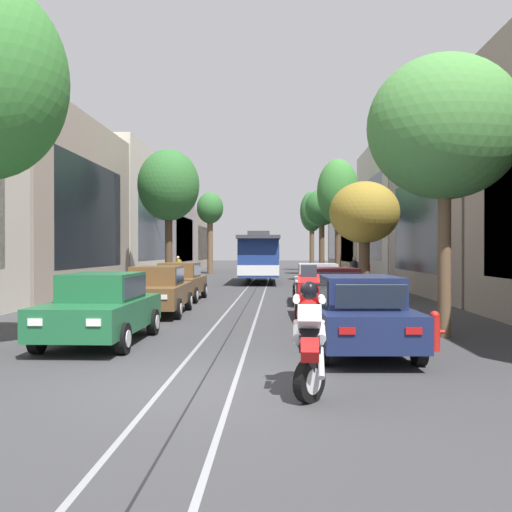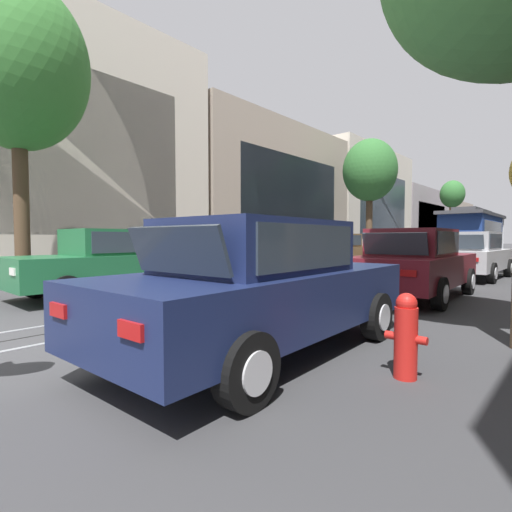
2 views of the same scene
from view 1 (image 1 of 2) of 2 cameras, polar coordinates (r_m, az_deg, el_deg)
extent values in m
plane|color=#38383A|center=(35.98, 0.30, -2.80)|extent=(170.14, 170.14, 0.00)
cube|color=gray|center=(40.79, -0.22, -2.39)|extent=(0.08, 76.06, 0.01)
cube|color=gray|center=(40.76, 1.27, -2.40)|extent=(0.08, 76.06, 0.01)
cube|color=black|center=(40.77, 0.53, -2.40)|extent=(0.03, 76.06, 0.01)
cube|color=gray|center=(29.52, -20.81, 4.71)|extent=(5.12, 13.31, 8.52)
cube|color=#2D3842|center=(28.59, -16.11, 4.01)|extent=(0.04, 9.53, 5.11)
cube|color=beige|center=(42.32, -13.32, 3.99)|extent=(4.73, 13.31, 9.30)
cube|color=#2D3842|center=(41.73, -10.21, 3.40)|extent=(0.04, 9.53, 5.58)
cube|color=gray|center=(55.57, -9.87, 2.02)|extent=(5.37, 13.31, 7.08)
cube|color=#2D3842|center=(55.06, -7.15, 1.67)|extent=(0.04, 9.53, 4.25)
cube|color=gray|center=(68.85, -7.11, 1.55)|extent=(4.44, 13.31, 6.62)
cube|color=#2D3842|center=(68.52, -5.30, 1.28)|extent=(0.04, 9.53, 3.97)
cube|color=gray|center=(28.62, 20.82, 3.67)|extent=(5.13, 13.31, 7.35)
cube|color=#2D3842|center=(27.90, 15.84, 3.01)|extent=(0.04, 9.53, 4.41)
cube|color=beige|center=(41.72, 14.37, 4.28)|extent=(4.43, 13.31, 9.65)
cube|color=#2D3842|center=(41.29, 11.39, 3.65)|extent=(0.04, 9.53, 5.79)
cube|color=tan|center=(55.10, 11.81, 1.98)|extent=(5.25, 13.31, 6.97)
cube|color=#2D3842|center=(54.72, 9.12, 1.63)|extent=(0.04, 9.53, 4.18)
cube|color=gray|center=(68.56, 9.92, 1.94)|extent=(5.27, 13.31, 7.56)
cube|color=#2D3842|center=(68.25, 7.75, 1.63)|extent=(0.04, 9.53, 4.54)
cube|color=#1E6038|center=(13.31, -15.31, -5.70)|extent=(1.83, 4.31, 0.66)
cube|color=#1E6038|center=(13.40, -15.12, -2.96)|extent=(1.49, 2.07, 0.60)
cube|color=#2D3842|center=(12.61, -16.29, -3.27)|extent=(1.33, 0.23, 0.47)
cube|color=#2D3842|center=(14.53, -13.70, -2.76)|extent=(1.30, 0.21, 0.45)
cube|color=#2D3842|center=(13.19, -12.02, -3.01)|extent=(0.04, 1.81, 0.47)
cube|color=#2D3842|center=(13.65, -18.12, -2.90)|extent=(0.04, 1.81, 0.47)
cube|color=white|center=(11.09, -16.01, -6.44)|extent=(0.28, 0.04, 0.14)
cube|color=#B21414|center=(15.22, -10.80, -4.53)|extent=(0.28, 0.04, 0.12)
cube|color=white|center=(11.49, -21.32, -6.21)|extent=(0.28, 0.04, 0.14)
cube|color=#B21414|center=(15.52, -14.82, -4.45)|extent=(0.28, 0.04, 0.12)
cylinder|color=black|center=(11.84, -13.22, -8.09)|extent=(0.20, 0.64, 0.64)
cylinder|color=silver|center=(11.81, -12.70, -8.11)|extent=(0.02, 0.35, 0.35)
cylinder|color=black|center=(12.43, -21.12, -7.70)|extent=(0.20, 0.64, 0.64)
cylinder|color=silver|center=(12.47, -21.59, -7.67)|extent=(0.02, 0.35, 0.35)
cylinder|color=black|center=(14.40, -10.31, -6.54)|extent=(0.20, 0.64, 0.64)
cylinder|color=silver|center=(14.37, -9.88, -6.56)|extent=(0.02, 0.35, 0.35)
cylinder|color=black|center=(14.89, -16.97, -6.32)|extent=(0.20, 0.64, 0.64)
cylinder|color=silver|center=(14.92, -17.37, -6.31)|extent=(0.02, 0.35, 0.35)
cube|color=brown|center=(18.90, -9.96, -3.85)|extent=(1.94, 4.36, 0.66)
cube|color=brown|center=(19.01, -9.88, -1.92)|extent=(1.54, 2.11, 0.60)
cube|color=#2D3842|center=(18.19, -10.35, -2.09)|extent=(1.34, 0.27, 0.47)
cube|color=#2D3842|center=(20.18, -9.29, -1.83)|extent=(1.30, 0.24, 0.45)
cube|color=#2D3842|center=(18.89, -7.65, -1.93)|extent=(0.09, 1.81, 0.47)
cube|color=#2D3842|center=(19.16, -12.09, -1.90)|extent=(0.09, 1.81, 0.47)
cube|color=white|center=(16.68, -9.39, -4.09)|extent=(0.28, 0.05, 0.14)
cube|color=#B21414|center=(20.94, -7.40, -3.15)|extent=(0.28, 0.05, 0.12)
cube|color=white|center=(16.90, -13.14, -4.04)|extent=(0.28, 0.05, 0.14)
cube|color=#B21414|center=(21.11, -10.41, -3.12)|extent=(0.28, 0.05, 0.12)
cylinder|color=black|center=(17.48, -7.89, -5.29)|extent=(0.22, 0.65, 0.64)
cylinder|color=silver|center=(17.46, -7.53, -5.29)|extent=(0.03, 0.35, 0.35)
cylinder|color=black|center=(17.81, -13.52, -5.19)|extent=(0.22, 0.65, 0.64)
cylinder|color=silver|center=(17.84, -13.87, -5.18)|extent=(0.03, 0.35, 0.35)
cylinder|color=black|center=(20.11, -6.80, -4.52)|extent=(0.22, 0.65, 0.64)
cylinder|color=silver|center=(20.10, -6.49, -4.53)|extent=(0.03, 0.35, 0.35)
cylinder|color=black|center=(20.40, -11.73, -4.46)|extent=(0.22, 0.65, 0.64)
cylinder|color=silver|center=(20.42, -12.03, -4.45)|extent=(0.03, 0.35, 0.35)
cube|color=brown|center=(24.07, -7.76, -2.90)|extent=(1.84, 4.32, 0.66)
cube|color=brown|center=(24.19, -7.69, -1.39)|extent=(1.49, 2.08, 0.60)
cube|color=#2D3842|center=(23.37, -8.06, -1.51)|extent=(1.33, 0.23, 0.47)
cube|color=#2D3842|center=(25.36, -7.21, -1.35)|extent=(1.30, 0.21, 0.45)
cube|color=#2D3842|center=(24.07, -5.94, -1.40)|extent=(0.05, 1.81, 0.47)
cube|color=#2D3842|center=(24.34, -9.42, -1.38)|extent=(0.05, 1.81, 0.47)
cube|color=white|center=(21.85, -7.35, -2.99)|extent=(0.28, 0.04, 0.14)
cube|color=#B21414|center=(26.11, -5.69, -2.41)|extent=(0.28, 0.04, 0.12)
cube|color=white|center=(22.07, -10.20, -2.96)|extent=(0.28, 0.04, 0.14)
cube|color=#B21414|center=(26.29, -8.09, -2.40)|extent=(0.28, 0.04, 0.12)
cylinder|color=black|center=(22.64, -6.17, -3.96)|extent=(0.21, 0.64, 0.64)
cylinder|color=silver|center=(22.62, -5.90, -3.96)|extent=(0.02, 0.35, 0.35)
cylinder|color=black|center=(22.98, -10.52, -3.90)|extent=(0.21, 0.64, 0.64)
cylinder|color=silver|center=(23.00, -10.79, -3.89)|extent=(0.02, 0.35, 0.35)
cylinder|color=black|center=(25.27, -5.24, -3.49)|extent=(0.21, 0.64, 0.64)
cylinder|color=silver|center=(25.25, -4.99, -3.49)|extent=(0.02, 0.35, 0.35)
cylinder|color=black|center=(25.57, -9.15, -3.44)|extent=(0.21, 0.64, 0.64)
cylinder|color=silver|center=(25.59, -9.39, -3.44)|extent=(0.02, 0.35, 0.35)
cube|color=#19234C|center=(11.90, 10.19, -6.43)|extent=(1.95, 4.36, 0.66)
cube|color=#19234C|center=(11.70, 10.32, -3.46)|extent=(1.55, 2.12, 0.60)
cube|color=#2D3842|center=(12.52, 9.65, -3.28)|extent=(1.34, 0.27, 0.47)
cube|color=#2D3842|center=(10.54, 11.46, -4.00)|extent=(1.30, 0.24, 0.45)
cube|color=#2D3842|center=(11.59, 6.67, -3.49)|extent=(0.09, 1.81, 0.47)
cube|color=#2D3842|center=(11.85, 13.89, -3.41)|extent=(0.09, 1.81, 0.47)
cube|color=white|center=(13.94, 6.37, -5.00)|extent=(0.28, 0.05, 0.14)
cube|color=#B21414|center=(9.69, 9.15, -7.44)|extent=(0.28, 0.05, 0.12)
cube|color=white|center=(14.11, 10.90, -4.94)|extent=(0.28, 0.05, 0.14)
cube|color=#B21414|center=(9.92, 15.58, -7.27)|extent=(0.28, 0.05, 0.12)
cylinder|color=black|center=(13.14, 5.36, -7.22)|extent=(0.22, 0.65, 0.64)
cylinder|color=silver|center=(13.13, 4.87, -7.22)|extent=(0.03, 0.35, 0.35)
cylinder|color=black|center=(13.42, 12.92, -7.07)|extent=(0.22, 0.65, 0.64)
cylinder|color=silver|center=(13.44, 13.38, -7.06)|extent=(0.03, 0.35, 0.35)
cylinder|color=black|center=(10.52, 6.68, -9.17)|extent=(0.22, 0.65, 0.64)
cylinder|color=silver|center=(10.51, 6.08, -9.18)|extent=(0.03, 0.35, 0.35)
cylinder|color=black|center=(10.86, 16.06, -8.88)|extent=(0.22, 0.65, 0.64)
cylinder|color=silver|center=(10.89, 16.62, -8.85)|extent=(0.03, 0.35, 0.35)
cube|color=maroon|center=(17.29, 7.47, -4.25)|extent=(1.93, 4.35, 0.66)
cube|color=maroon|center=(17.10, 7.53, -2.19)|extent=(1.54, 2.11, 0.60)
cube|color=#2D3842|center=(17.93, 7.20, -2.13)|extent=(1.34, 0.26, 0.47)
cube|color=#2D3842|center=(15.93, 8.06, -2.46)|extent=(1.30, 0.24, 0.45)
cube|color=#2D3842|center=(17.02, 5.03, -2.20)|extent=(0.09, 1.81, 0.47)
cube|color=#2D3842|center=(17.20, 10.00, -2.18)|extent=(0.09, 1.81, 0.47)
cube|color=white|center=(19.36, 5.04, -3.44)|extent=(0.28, 0.05, 0.14)
cube|color=#B21414|center=(15.08, 6.36, -4.58)|extent=(0.28, 0.05, 0.12)
cube|color=white|center=(19.49, 8.32, -3.42)|extent=(0.28, 0.05, 0.14)
cube|color=#B21414|center=(15.23, 10.56, -4.53)|extent=(0.28, 0.05, 0.12)
cylinder|color=black|center=(18.55, 4.25, -4.95)|extent=(0.22, 0.65, 0.64)
cylinder|color=silver|center=(18.55, 3.91, -4.95)|extent=(0.03, 0.35, 0.35)
cylinder|color=black|center=(18.75, 9.64, -4.89)|extent=(0.22, 0.65, 0.64)
cylinder|color=silver|center=(18.77, 9.97, -4.89)|extent=(0.03, 0.35, 0.35)
cylinder|color=black|center=(15.91, 4.89, -5.86)|extent=(0.22, 0.65, 0.64)
cylinder|color=silver|center=(15.90, 4.50, -5.86)|extent=(0.03, 0.35, 0.35)
cylinder|color=black|center=(16.14, 11.17, -5.78)|extent=(0.22, 0.65, 0.64)
cylinder|color=silver|center=(16.16, 11.55, -5.77)|extent=(0.03, 0.35, 0.35)
cube|color=#B7B7BC|center=(22.85, 6.19, -3.08)|extent=(1.89, 4.34, 0.66)
cube|color=#B7B7BC|center=(22.67, 6.21, -1.52)|extent=(1.52, 2.10, 0.60)
cube|color=#2D3842|center=(23.51, 6.12, -1.49)|extent=(1.34, 0.25, 0.47)
cube|color=#2D3842|center=(21.49, 6.36, -1.69)|extent=(1.30, 0.23, 0.45)
cube|color=#2D3842|center=(22.65, 4.32, -1.52)|extent=(0.07, 1.81, 0.47)
cube|color=#2D3842|center=(22.72, 8.10, -1.52)|extent=(0.07, 1.81, 0.47)
cube|color=white|center=(24.98, 4.68, -2.55)|extent=(0.28, 0.05, 0.14)
cube|color=#B21414|center=(20.67, 4.93, -3.19)|extent=(0.28, 0.05, 0.12)
cube|color=white|center=(25.03, 7.24, -2.54)|extent=(0.28, 0.05, 0.14)
cube|color=#B21414|center=(20.73, 8.02, -3.18)|extent=(0.28, 0.05, 0.12)
cylinder|color=black|center=(24.18, 3.96, -3.67)|extent=(0.21, 0.64, 0.64)
cylinder|color=silver|center=(24.18, 3.70, -3.67)|extent=(0.03, 0.35, 0.35)
cylinder|color=black|center=(24.26, 8.13, -3.66)|extent=(0.21, 0.64, 0.64)
cylinder|color=silver|center=(24.27, 8.39, -3.66)|extent=(0.03, 0.35, 0.35)
cylinder|color=black|center=(21.52, 4.02, -4.19)|extent=(0.21, 0.64, 0.64)
cylinder|color=silver|center=(21.52, 3.72, -4.19)|extent=(0.03, 0.35, 0.35)
cylinder|color=black|center=(21.61, 8.70, -4.17)|extent=(0.21, 0.64, 0.64)
cylinder|color=silver|center=(21.62, 8.99, -4.17)|extent=(0.03, 0.35, 0.35)
cylinder|color=#4C3826|center=(31.96, -8.77, 1.05)|extent=(0.42, 0.42, 4.76)
ellipsoid|color=#2D662D|center=(32.17, -8.78, 7.06)|extent=(3.42, 3.46, 3.97)
cylinder|color=brown|center=(51.74, -4.64, 1.14)|extent=(0.52, 0.52, 5.27)
ellipsoid|color=#2D662D|center=(51.88, -4.64, 4.84)|extent=(2.41, 2.51, 2.83)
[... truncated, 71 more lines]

